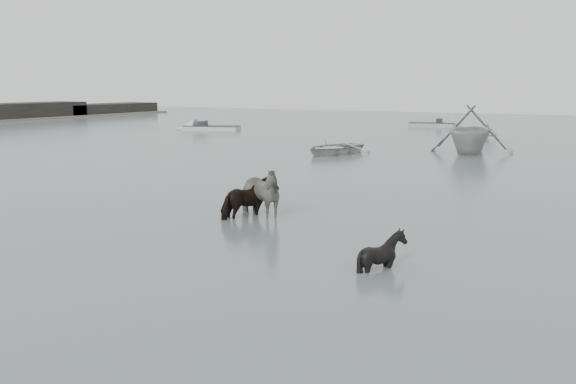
# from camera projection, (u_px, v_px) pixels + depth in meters

# --- Properties ---
(ground) EXTENTS (140.00, 140.00, 0.00)m
(ground) POSITION_uv_depth(u_px,v_px,m) (264.00, 245.00, 15.02)
(ground) COLOR #4A5853
(ground) RESTS_ON ground
(pony_pinto) EXTENTS (2.15, 1.49, 1.66)m
(pony_pinto) POSITION_uv_depth(u_px,v_px,m) (257.00, 187.00, 18.14)
(pony_pinto) COLOR black
(pony_pinto) RESTS_ON ground
(pony_dark) EXTENTS (1.37, 1.55, 1.44)m
(pony_dark) POSITION_uv_depth(u_px,v_px,m) (250.00, 192.00, 18.02)
(pony_dark) COLOR black
(pony_dark) RESTS_ON ground
(pony_black) EXTENTS (1.31, 1.24, 1.15)m
(pony_black) POSITION_uv_depth(u_px,v_px,m) (383.00, 241.00, 13.03)
(pony_black) COLOR black
(pony_black) RESTS_ON ground
(rowboat_lead) EXTENTS (3.70, 4.64, 0.86)m
(rowboat_lead) POSITION_uv_depth(u_px,v_px,m) (333.00, 146.00, 34.36)
(rowboat_lead) COLOR beige
(rowboat_lead) RESTS_ON ground
(rowboat_trail) EXTENTS (5.11, 5.73, 2.75)m
(rowboat_trail) POSITION_uv_depth(u_px,v_px,m) (471.00, 128.00, 34.60)
(rowboat_trail) COLOR #A8ABA9
(rowboat_trail) RESTS_ON ground
(skiff_outer) EXTENTS (6.34, 3.43, 0.75)m
(skiff_outer) POSITION_uv_depth(u_px,v_px,m) (212.00, 126.00, 51.48)
(skiff_outer) COLOR beige
(skiff_outer) RESTS_ON ground
(skiff_mid) EXTENTS (3.00, 6.17, 0.75)m
(skiff_mid) POSITION_uv_depth(u_px,v_px,m) (483.00, 133.00, 43.77)
(skiff_mid) COLOR #A6A8A5
(skiff_mid) RESTS_ON ground
(skiff_far) EXTENTS (5.59, 2.77, 0.75)m
(skiff_far) POSITION_uv_depth(u_px,v_px,m) (432.00, 123.00, 55.61)
(skiff_far) COLOR #9D9F9D
(skiff_far) RESTS_ON ground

